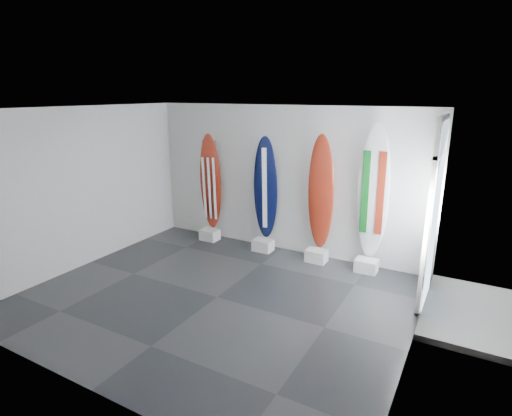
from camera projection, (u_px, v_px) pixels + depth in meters
The scene contains 16 objects.
floor at pixel (217, 297), 6.73m from camera, with size 6.00×6.00×0.00m, color black.
ceiling at pixel (211, 109), 5.91m from camera, with size 6.00×6.00×0.00m, color white.
wall_back at pixel (284, 180), 8.42m from camera, with size 6.00×6.00×0.00m, color white.
wall_front at pixel (76, 268), 4.21m from camera, with size 6.00×6.00×0.00m, color white.
wall_left at pixel (83, 188), 7.72m from camera, with size 5.00×5.00×0.00m, color white.
wall_right at pixel (421, 243), 4.92m from camera, with size 5.00×5.00×0.00m, color white.
display_block_usa at pixel (210, 235), 9.31m from camera, with size 0.40×0.30×0.24m, color white.
surfboard_usa at pixel (211, 182), 9.07m from camera, with size 0.49×0.08×2.16m, color maroon.
display_block_navy at pixel (263, 245), 8.67m from camera, with size 0.40×0.30×0.24m, color white.
surfboard_navy at pixel (266, 189), 8.43m from camera, with size 0.49×0.08×2.18m, color black.
display_block_swiss at pixel (316, 256), 8.11m from camera, with size 0.40×0.30×0.24m, color white.
surfboard_swiss at pixel (321, 193), 7.85m from camera, with size 0.51×0.08×2.27m, color maroon.
display_block_italy at pixel (366, 266), 7.65m from camera, with size 0.40×0.30×0.24m, color white.
surfboard_italy at pixel (373, 193), 7.36m from camera, with size 0.57×0.08×2.51m, color white.
wall_outlet at pixel (190, 217), 9.86m from camera, with size 0.09×0.02×0.13m, color silver.
glass_door at pixel (433, 216), 6.25m from camera, with size 0.12×1.16×2.85m, color white, non-canonical shape.
Camera 1 is at (3.51, -5.00, 3.24)m, focal length 28.82 mm.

